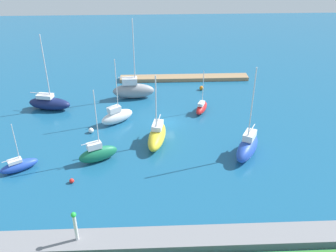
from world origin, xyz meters
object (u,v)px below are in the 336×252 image
(sailboat_red_west_end, at_px, (202,108))
(sailboat_yellow_mid_basin, at_px, (157,136))
(sailboat_green_center_basin, at_px, (98,153))
(harbor_beacon, at_px, (75,224))
(sailboat_gray_along_channel, at_px, (133,90))
(sailboat_blue_lone_south, at_px, (247,147))
(mooring_buoy_orange, at_px, (202,88))
(sailboat_navy_near_pier, at_px, (49,103))
(mooring_buoy_white, at_px, (91,130))
(mooring_buoy_red, at_px, (72,181))
(pier_dock, at_px, (184,78))
(sailboat_blue_outer_mooring, at_px, (19,165))
(sailboat_white_lone_north, at_px, (117,116))

(sailboat_red_west_end, bearing_deg, sailboat_yellow_mid_basin, 164.42)
(sailboat_yellow_mid_basin, distance_m, sailboat_green_center_basin, 9.57)
(harbor_beacon, height_order, sailboat_gray_along_channel, sailboat_gray_along_channel)
(sailboat_blue_lone_south, height_order, mooring_buoy_orange, sailboat_blue_lone_south)
(mooring_buoy_orange, bearing_deg, sailboat_red_west_end, 82.98)
(sailboat_navy_near_pier, distance_m, sailboat_red_west_end, 27.62)
(sailboat_blue_lone_south, height_order, sailboat_yellow_mid_basin, sailboat_blue_lone_south)
(mooring_buoy_orange, bearing_deg, sailboat_gray_along_channel, 12.85)
(sailboat_red_west_end, bearing_deg, mooring_buoy_white, 132.28)
(mooring_buoy_red, xyz_separation_m, mooring_buoy_orange, (-20.82, -29.09, 0.12))
(pier_dock, bearing_deg, sailboat_blue_outer_mooring, 51.10)
(sailboat_blue_lone_south, height_order, sailboat_white_lone_north, sailboat_blue_lone_south)
(sailboat_blue_outer_mooring, bearing_deg, sailboat_yellow_mid_basin, -13.55)
(sailboat_gray_along_channel, distance_m, sailboat_green_center_basin, 21.46)
(pier_dock, distance_m, sailboat_white_lone_north, 22.64)
(sailboat_gray_along_channel, bearing_deg, mooring_buoy_orange, 10.27)
(sailboat_white_lone_north, relative_size, sailboat_yellow_mid_basin, 0.98)
(sailboat_white_lone_north, xyz_separation_m, mooring_buoy_red, (4.79, 16.18, -0.95))
(sailboat_blue_lone_south, bearing_deg, sailboat_white_lone_north, -89.09)
(harbor_beacon, bearing_deg, mooring_buoy_orange, -114.35)
(sailboat_green_center_basin, xyz_separation_m, mooring_buoy_white, (2.15, -8.02, -0.86))
(sailboat_red_west_end, bearing_deg, sailboat_gray_along_channel, 85.67)
(sailboat_red_west_end, xyz_separation_m, sailboat_blue_outer_mooring, (27.37, 16.36, -0.06))
(pier_dock, height_order, sailboat_navy_near_pier, sailboat_navy_near_pier)
(sailboat_blue_lone_south, bearing_deg, mooring_buoy_orange, -141.48)
(sailboat_navy_near_pier, distance_m, mooring_buoy_red, 23.21)
(pier_dock, distance_m, sailboat_green_center_basin, 33.27)
(sailboat_navy_near_pier, bearing_deg, sailboat_gray_along_channel, 26.94)
(sailboat_gray_along_channel, height_order, mooring_buoy_orange, sailboat_gray_along_channel)
(sailboat_green_center_basin, bearing_deg, sailboat_white_lone_north, 55.00)
(pier_dock, bearing_deg, mooring_buoy_red, 62.90)
(pier_dock, xyz_separation_m, sailboat_blue_lone_south, (-6.80, 29.33, 1.12))
(sailboat_blue_lone_south, xyz_separation_m, sailboat_green_center_basin, (21.63, 0.43, -0.22))
(sailboat_navy_near_pier, xyz_separation_m, mooring_buoy_white, (-8.67, 8.84, -0.84))
(pier_dock, relative_size, sailboat_yellow_mid_basin, 2.40)
(sailboat_gray_along_channel, bearing_deg, sailboat_blue_lone_south, -52.40)
(pier_dock, height_order, mooring_buoy_orange, mooring_buoy_orange)
(sailboat_white_lone_north, relative_size, sailboat_gray_along_channel, 0.74)
(sailboat_white_lone_north, height_order, sailboat_yellow_mid_basin, sailboat_yellow_mid_basin)
(sailboat_yellow_mid_basin, xyz_separation_m, sailboat_green_center_basin, (8.52, 4.36, -0.09))
(harbor_beacon, height_order, sailboat_red_west_end, sailboat_red_west_end)
(sailboat_red_west_end, relative_size, mooring_buoy_white, 9.18)
(sailboat_blue_outer_mooring, bearing_deg, sailboat_blue_lone_south, -27.43)
(sailboat_blue_outer_mooring, bearing_deg, sailboat_white_lone_north, 14.77)
(sailboat_navy_near_pier, xyz_separation_m, sailboat_yellow_mid_basin, (-19.34, 12.50, 0.11))
(harbor_beacon, xyz_separation_m, sailboat_white_lone_north, (-2.08, -27.11, -1.94))
(sailboat_white_lone_north, height_order, mooring_buoy_red, sailboat_white_lone_north)
(sailboat_navy_near_pier, xyz_separation_m, sailboat_green_center_basin, (-10.82, 16.86, 0.02))
(sailboat_white_lone_north, bearing_deg, pier_dock, 18.85)
(sailboat_white_lone_north, distance_m, mooring_buoy_orange, 20.60)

